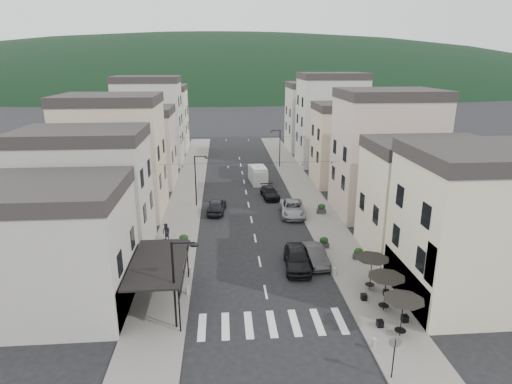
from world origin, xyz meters
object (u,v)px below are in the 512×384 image
(parked_car_d, at_px, (270,193))
(parked_car_e, at_px, (217,206))
(pedestrian_a, at_px, (180,263))
(pedestrian_b, at_px, (166,232))
(parked_car_a, at_px, (297,258))
(delivery_van, at_px, (258,174))
(parked_car_c, at_px, (292,208))
(parked_car_b, at_px, (315,255))

(parked_car_d, xyz_separation_m, parked_car_e, (-6.53, -4.90, 0.14))
(parked_car_d, relative_size, pedestrian_a, 2.64)
(parked_car_e, height_order, pedestrian_b, pedestrian_b)
(parked_car_a, height_order, parked_car_d, parked_car_a)
(parked_car_d, relative_size, parked_car_e, 0.97)
(parked_car_a, xyz_separation_m, delivery_van, (-1.05, 25.81, 0.31))
(parked_car_c, height_order, parked_car_e, parked_car_e)
(parked_car_b, bearing_deg, parked_car_e, 117.60)
(parked_car_e, bearing_deg, parked_car_a, 122.37)
(parked_car_a, height_order, parked_car_e, parked_car_a)
(parked_car_d, relative_size, pedestrian_b, 2.66)
(parked_car_a, relative_size, delivery_van, 0.98)
(parked_car_d, relative_size, delivery_van, 0.88)
(parked_car_a, height_order, delivery_van, delivery_van)
(pedestrian_b, bearing_deg, parked_car_e, 98.08)
(parked_car_e, distance_m, delivery_van, 13.14)
(parked_car_a, xyz_separation_m, parked_car_c, (1.65, 12.48, -0.08))
(parked_car_a, distance_m, delivery_van, 25.84)
(parked_car_a, distance_m, pedestrian_a, 9.46)
(parked_car_e, relative_size, pedestrian_a, 2.72)
(parked_car_b, distance_m, pedestrian_b, 14.04)
(parked_car_e, xyz_separation_m, pedestrian_b, (-4.61, -7.76, 0.17))
(parked_car_a, relative_size, pedestrian_a, 2.93)
(parked_car_b, distance_m, pedestrian_a, 11.15)
(parked_car_b, relative_size, parked_car_d, 0.97)
(parked_car_b, relative_size, pedestrian_b, 2.59)
(parked_car_a, xyz_separation_m, parked_car_d, (-0.15, 18.85, -0.20))
(parked_car_e, xyz_separation_m, pedestrian_a, (-2.77, -14.20, 0.18))
(parked_car_b, distance_m, delivery_van, 25.20)
(parked_car_c, distance_m, parked_car_e, 8.46)
(parked_car_b, xyz_separation_m, pedestrian_b, (-12.94, 5.43, 0.25))
(delivery_van, relative_size, pedestrian_b, 3.01)
(parked_car_e, xyz_separation_m, delivery_van, (5.64, 11.86, 0.37))
(parked_car_e, height_order, pedestrian_a, pedestrian_a)
(delivery_van, bearing_deg, parked_car_d, -88.01)
(pedestrian_a, bearing_deg, parked_car_b, -7.75)
(parked_car_b, height_order, pedestrian_a, pedestrian_a)
(parked_car_a, distance_m, parked_car_e, 15.47)
(parked_car_a, height_order, parked_car_b, parked_car_a)
(parked_car_a, bearing_deg, parked_car_b, 28.85)
(delivery_van, height_order, pedestrian_a, delivery_van)
(parked_car_b, bearing_deg, parked_car_d, 91.00)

